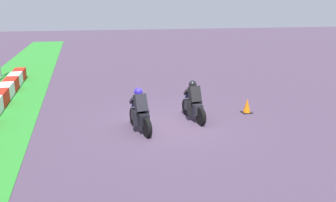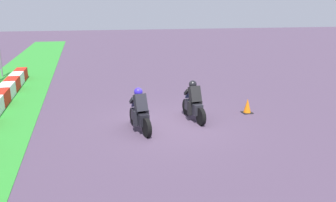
% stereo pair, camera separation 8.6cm
% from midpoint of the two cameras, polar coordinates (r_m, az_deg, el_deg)
% --- Properties ---
extents(ground_plane, '(120.00, 120.00, 0.00)m').
position_cam_midpoint_polar(ground_plane, '(12.72, -0.38, -3.93)').
color(ground_plane, '#4D3C52').
extents(rider_lane_a, '(2.04, 0.55, 1.51)m').
position_cam_midpoint_polar(rider_lane_a, '(13.17, 4.06, -0.47)').
color(rider_lane_a, black).
rests_on(rider_lane_a, ground_plane).
extents(rider_lane_b, '(2.04, 0.60, 1.51)m').
position_cam_midpoint_polar(rider_lane_b, '(11.99, -4.85, -2.05)').
color(rider_lane_b, black).
rests_on(rider_lane_b, ground_plane).
extents(traffic_cone, '(0.40, 0.40, 0.59)m').
position_cam_midpoint_polar(traffic_cone, '(14.44, 12.74, -0.85)').
color(traffic_cone, black).
rests_on(traffic_cone, ground_plane).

